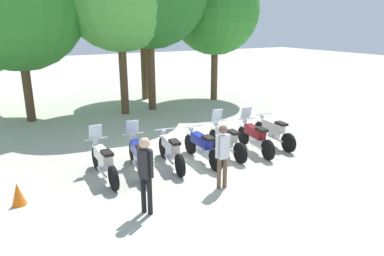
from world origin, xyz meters
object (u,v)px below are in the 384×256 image
person_0 (146,170)px  tree_5 (215,10)px  traffic_cone (18,194)px  person_1 (223,152)px  tree_4 (142,6)px  motorcycle_0 (103,160)px  motorcycle_5 (254,136)px  motorcycle_6 (273,131)px  tree_1 (16,3)px  motorcycle_3 (202,146)px  motorcycle_4 (226,139)px  motorcycle_2 (171,150)px  motorcycle_1 (138,155)px

person_0 → tree_5: tree_5 is taller
tree_5 → traffic_cone: 13.70m
person_1 → tree_4: bearing=172.8°
motorcycle_0 → tree_5: 11.77m
traffic_cone → motorcycle_0: bearing=13.5°
motorcycle_5 → person_1: bearing=133.6°
motorcycle_6 → tree_1: bearing=47.3°
person_1 → traffic_cone: 4.91m
motorcycle_0 → person_0: size_ratio=1.24×
motorcycle_0 → motorcycle_3: size_ratio=1.00×
motorcycle_3 → motorcycle_0: bearing=86.6°
motorcycle_4 → tree_5: (4.21, 7.48, 4.18)m
motorcycle_0 → motorcycle_2: size_ratio=1.00×
person_0 → traffic_cone: person_0 is taller
motorcycle_3 → tree_1: bearing=29.4°
tree_5 → traffic_cone: tree_5 is taller
motorcycle_2 → motorcycle_6: size_ratio=1.00×
tree_1 → traffic_cone: size_ratio=13.68×
motorcycle_3 → person_1: (-0.45, -1.81, 0.47)m
tree_4 → motorcycle_2: bearing=-107.0°
person_1 → tree_1: tree_1 is taller
tree_5 → tree_1: bearing=-179.6°
person_0 → tree_1: tree_1 is taller
tree_1 → traffic_cone: 9.13m
motorcycle_0 → motorcycle_4: size_ratio=1.00×
person_1 → motorcycle_4: bearing=148.2°
motorcycle_4 → motorcycle_5: bearing=-98.4°
person_1 → motorcycle_5: bearing=130.5°
motorcycle_2 → person_0: size_ratio=1.24×
motorcycle_1 → person_1: bearing=-136.6°
motorcycle_0 → person_0: person_0 is taller
person_0 → traffic_cone: size_ratio=3.21×
motorcycle_5 → motorcycle_6: motorcycle_5 is taller
motorcycle_4 → motorcycle_6: (1.96, 0.00, -0.01)m
motorcycle_6 → motorcycle_1: bearing=93.2°
motorcycle_3 → traffic_cone: (-5.07, -0.30, -0.23)m
motorcycle_2 → motorcycle_3: size_ratio=1.00×
person_1 → motorcycle_0: bearing=-124.5°
motorcycle_4 → motorcycle_0: bearing=91.7°
tree_1 → person_1: bearing=-68.5°
person_0 → tree_1: size_ratio=0.23×
motorcycle_4 → tree_4: 10.49m
person_1 → person_0: bearing=-78.5°
person_1 → tree_5: tree_5 is taller
motorcycle_0 → traffic_cone: (-2.13, -0.51, -0.24)m
motorcycle_3 → tree_4: (1.92, 9.63, 4.40)m
motorcycle_3 → tree_1: 9.63m
motorcycle_2 → tree_4: size_ratio=0.32×
motorcycle_6 → person_1: 3.94m
motorcycle_3 → tree_1: (-4.13, 7.55, 4.32)m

